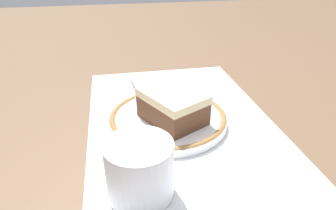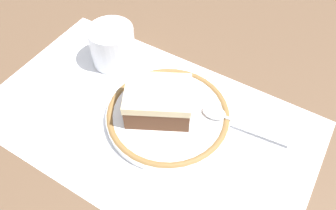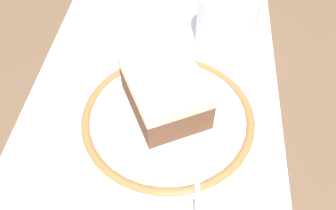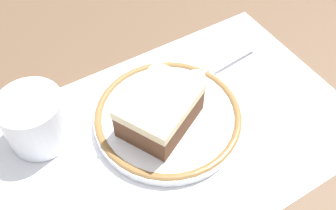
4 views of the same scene
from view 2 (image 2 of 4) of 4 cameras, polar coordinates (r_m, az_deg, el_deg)
ground_plane at (r=0.53m, az=-3.73°, el=-2.77°), size 2.40×2.40×0.00m
placemat at (r=0.52m, az=-3.74°, el=-2.72°), size 0.52×0.30×0.00m
plate at (r=0.52m, az=-0.00°, el=-1.69°), size 0.20×0.20×0.02m
cake_slice at (r=0.50m, az=-1.71°, el=0.67°), size 0.12×0.11×0.05m
spoon at (r=0.51m, az=10.09°, el=-2.08°), size 0.15×0.03×0.01m
cup at (r=0.60m, az=-9.57°, el=9.83°), size 0.08×0.08×0.07m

